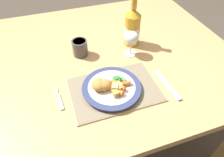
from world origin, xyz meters
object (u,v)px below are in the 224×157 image
(dinner_plate, at_px, (111,88))
(drinking_cup, at_px, (80,47))
(bottle, at_px, (132,27))
(table_knife, at_px, (170,87))
(wine_glass, at_px, (131,39))
(dining_table, at_px, (97,66))
(fork, at_px, (60,100))

(dinner_plate, distance_m, drinking_cup, 0.29)
(bottle, bearing_deg, dinner_plate, -125.71)
(table_knife, relative_size, wine_glass, 1.48)
(dining_table, relative_size, dinner_plate, 5.74)
(dining_table, bearing_deg, bottle, 10.50)
(fork, relative_size, table_knife, 0.67)
(drinking_cup, bearing_deg, dining_table, -23.05)
(table_knife, xyz_separation_m, wine_glass, (-0.07, 0.27, 0.09))
(table_knife, xyz_separation_m, bottle, (-0.03, 0.35, 0.09))
(table_knife, bearing_deg, wine_glass, 104.54)
(fork, distance_m, bottle, 0.51)
(dinner_plate, bearing_deg, dining_table, 89.63)
(dinner_plate, relative_size, wine_glass, 1.94)
(dining_table, relative_size, drinking_cup, 17.46)
(bottle, distance_m, drinking_cup, 0.28)
(wine_glass, xyz_separation_m, bottle, (0.04, 0.08, 0.01))
(wine_glass, bearing_deg, fork, -153.55)
(bottle, bearing_deg, table_knife, -84.97)
(dinner_plate, relative_size, bottle, 0.95)
(drinking_cup, bearing_deg, dinner_plate, -76.39)
(fork, bearing_deg, table_knife, -10.04)
(dinner_plate, bearing_deg, bottle, 54.29)
(wine_glass, relative_size, bottle, 0.49)
(dinner_plate, height_order, table_knife, dinner_plate)
(table_knife, relative_size, drinking_cup, 2.32)
(dining_table, distance_m, fork, 0.33)
(bottle, bearing_deg, wine_glass, -115.07)
(table_knife, distance_m, bottle, 0.36)
(fork, bearing_deg, dinner_plate, -4.59)
(bottle, relative_size, drinking_cup, 3.20)
(dining_table, height_order, table_knife, table_knife)
(table_knife, bearing_deg, dining_table, 127.10)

